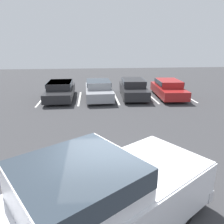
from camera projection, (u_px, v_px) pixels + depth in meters
ground_plane at (121, 210)px, 5.27m from camera, size 60.00×60.00×0.00m
stall_stripe_a at (42, 99)px, 15.49m from camera, size 0.12×4.11×0.01m
stall_stripe_b at (80, 98)px, 15.73m from camera, size 0.12×4.11×0.01m
stall_stripe_c at (116, 97)px, 15.97m from camera, size 0.12×4.11×0.01m
stall_stripe_d at (151, 97)px, 16.20m from camera, size 0.12×4.11×0.01m
stall_stripe_e at (185, 96)px, 16.44m from camera, size 0.12×4.11×0.01m
pickup_truck at (92, 206)px, 4.10m from camera, size 5.77×4.77×1.92m
parked_sedan_a at (60, 90)px, 15.51m from camera, size 1.84×4.51×1.21m
parked_sedan_b at (99, 89)px, 15.55m from camera, size 1.89×4.33×1.27m
parked_sedan_c at (133, 88)px, 15.99m from camera, size 1.96×4.47×1.29m
parked_sedan_d at (168, 88)px, 15.94m from camera, size 1.95×4.36×1.25m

